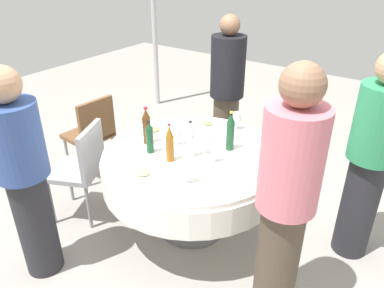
{
  "coord_description": "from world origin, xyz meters",
  "views": [
    {
      "loc": [
        -1.46,
        2.07,
        2.16
      ],
      "look_at": [
        0.0,
        0.0,
        0.81
      ],
      "focal_mm": 35.06,
      "sensor_mm": 36.0,
      "label": 1
    }
  ],
  "objects_px": {
    "dining_table": "(192,168)",
    "wine_glass_mid": "(177,133)",
    "wine_glass_inner": "(188,170)",
    "bottle_dark_green_mid": "(150,138)",
    "wine_glass_west": "(206,141)",
    "bottle_brown_south": "(147,127)",
    "plate_front": "(154,131)",
    "chair_mid": "(82,165)",
    "person_right": "(286,201)",
    "bottle_amber_west": "(170,144)",
    "chair_north": "(92,131)",
    "wine_glass_north": "(215,150)",
    "bottle_clear_outer": "(190,140)",
    "bottle_dark_green_right": "(230,132)",
    "person_west": "(227,93)",
    "plate_left": "(143,174)",
    "person_outer": "(24,175)",
    "plate_east": "(207,124)",
    "person_south": "(371,158)",
    "plate_near": "(243,173)",
    "wine_glass_east": "(237,117)",
    "bottle_clear_inner": "(266,134)"
  },
  "relations": [
    {
      "from": "wine_glass_north",
      "to": "person_west",
      "type": "height_order",
      "value": "person_west"
    },
    {
      "from": "bottle_dark_green_mid",
      "to": "wine_glass_west",
      "type": "xyz_separation_m",
      "value": [
        -0.36,
        -0.23,
        -0.02
      ]
    },
    {
      "from": "wine_glass_inner",
      "to": "wine_glass_mid",
      "type": "xyz_separation_m",
      "value": [
        0.39,
        -0.39,
        0.0
      ]
    },
    {
      "from": "wine_glass_inner",
      "to": "bottle_dark_green_mid",
      "type": "bearing_deg",
      "value": -19.81
    },
    {
      "from": "bottle_brown_south",
      "to": "plate_east",
      "type": "xyz_separation_m",
      "value": [
        -0.22,
        -0.55,
        -0.13
      ]
    },
    {
      "from": "plate_east",
      "to": "person_south",
      "type": "bearing_deg",
      "value": -178.17
    },
    {
      "from": "bottle_clear_outer",
      "to": "bottle_dark_green_right",
      "type": "relative_size",
      "value": 0.92
    },
    {
      "from": "wine_glass_west",
      "to": "chair_north",
      "type": "bearing_deg",
      "value": -2.04
    },
    {
      "from": "bottle_amber_west",
      "to": "person_right",
      "type": "xyz_separation_m",
      "value": [
        -0.97,
        0.18,
        0.01
      ]
    },
    {
      "from": "bottle_dark_green_mid",
      "to": "plate_east",
      "type": "distance_m",
      "value": 0.67
    },
    {
      "from": "bottle_clear_inner",
      "to": "wine_glass_east",
      "type": "height_order",
      "value": "bottle_clear_inner"
    },
    {
      "from": "wine_glass_inner",
      "to": "person_right",
      "type": "bearing_deg",
      "value": 178.55
    },
    {
      "from": "plate_near",
      "to": "person_south",
      "type": "xyz_separation_m",
      "value": [
        -0.7,
        -0.57,
        0.09
      ]
    },
    {
      "from": "bottle_clear_outer",
      "to": "wine_glass_west",
      "type": "bearing_deg",
      "value": -124.3
    },
    {
      "from": "dining_table",
      "to": "plate_left",
      "type": "distance_m",
      "value": 0.51
    },
    {
      "from": "person_right",
      "to": "person_west",
      "type": "bearing_deg",
      "value": -116.84
    },
    {
      "from": "person_right",
      "to": "person_south",
      "type": "distance_m",
      "value": 0.93
    },
    {
      "from": "wine_glass_mid",
      "to": "person_west",
      "type": "relative_size",
      "value": 0.09
    },
    {
      "from": "wine_glass_east",
      "to": "person_outer",
      "type": "height_order",
      "value": "person_outer"
    },
    {
      "from": "bottle_clear_outer",
      "to": "person_right",
      "type": "bearing_deg",
      "value": 160.18
    },
    {
      "from": "person_outer",
      "to": "wine_glass_mid",
      "type": "bearing_deg",
      "value": -82.01
    },
    {
      "from": "chair_north",
      "to": "plate_near",
      "type": "bearing_deg",
      "value": -90.67
    },
    {
      "from": "bottle_brown_south",
      "to": "wine_glass_inner",
      "type": "height_order",
      "value": "bottle_brown_south"
    },
    {
      "from": "bottle_dark_green_right",
      "to": "wine_glass_mid",
      "type": "distance_m",
      "value": 0.42
    },
    {
      "from": "plate_front",
      "to": "bottle_brown_south",
      "type": "bearing_deg",
      "value": 115.96
    },
    {
      "from": "person_south",
      "to": "person_west",
      "type": "height_order",
      "value": "person_west"
    },
    {
      "from": "wine_glass_north",
      "to": "chair_north",
      "type": "relative_size",
      "value": 0.16
    },
    {
      "from": "dining_table",
      "to": "wine_glass_inner",
      "type": "height_order",
      "value": "wine_glass_inner"
    },
    {
      "from": "bottle_clear_outer",
      "to": "bottle_brown_south",
      "type": "xyz_separation_m",
      "value": [
        0.41,
        0.02,
        0.01
      ]
    },
    {
      "from": "bottle_brown_south",
      "to": "plate_near",
      "type": "height_order",
      "value": "bottle_brown_south"
    },
    {
      "from": "wine_glass_mid",
      "to": "plate_front",
      "type": "xyz_separation_m",
      "value": [
        0.3,
        -0.07,
        -0.09
      ]
    },
    {
      "from": "bottle_dark_green_mid",
      "to": "wine_glass_inner",
      "type": "relative_size",
      "value": 1.96
    },
    {
      "from": "bottle_dark_green_right",
      "to": "plate_near",
      "type": "height_order",
      "value": "bottle_dark_green_right"
    },
    {
      "from": "chair_mid",
      "to": "person_right",
      "type": "bearing_deg",
      "value": -114.21
    },
    {
      "from": "wine_glass_west",
      "to": "chair_north",
      "type": "relative_size",
      "value": 0.17
    },
    {
      "from": "dining_table",
      "to": "wine_glass_mid",
      "type": "bearing_deg",
      "value": -10.36
    },
    {
      "from": "bottle_brown_south",
      "to": "person_west",
      "type": "bearing_deg",
      "value": -93.39
    },
    {
      "from": "plate_left",
      "to": "plate_east",
      "type": "bearing_deg",
      "value": -85.15
    },
    {
      "from": "plate_left",
      "to": "person_right",
      "type": "distance_m",
      "value": 1.01
    },
    {
      "from": "dining_table",
      "to": "person_south",
      "type": "height_order",
      "value": "person_south"
    },
    {
      "from": "plate_left",
      "to": "person_south",
      "type": "distance_m",
      "value": 1.6
    },
    {
      "from": "wine_glass_west",
      "to": "wine_glass_inner",
      "type": "height_order",
      "value": "wine_glass_west"
    },
    {
      "from": "bottle_clear_outer",
      "to": "wine_glass_east",
      "type": "xyz_separation_m",
      "value": [
        -0.05,
        -0.62,
        -0.02
      ]
    },
    {
      "from": "wine_glass_inner",
      "to": "plate_near",
      "type": "distance_m",
      "value": 0.41
    },
    {
      "from": "chair_north",
      "to": "wine_glass_north",
      "type": "bearing_deg",
      "value": -90.33
    },
    {
      "from": "bottle_clear_outer",
      "to": "wine_glass_north",
      "type": "bearing_deg",
      "value": -169.37
    },
    {
      "from": "bottle_brown_south",
      "to": "plate_front",
      "type": "xyz_separation_m",
      "value": [
        0.09,
        -0.18,
        -0.13
      ]
    },
    {
      "from": "bottle_clear_outer",
      "to": "person_west",
      "type": "bearing_deg",
      "value": -72.85
    },
    {
      "from": "wine_glass_mid",
      "to": "person_outer",
      "type": "relative_size",
      "value": 0.09
    },
    {
      "from": "bottle_dark_green_mid",
      "to": "plate_left",
      "type": "height_order",
      "value": "bottle_dark_green_mid"
    }
  ]
}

